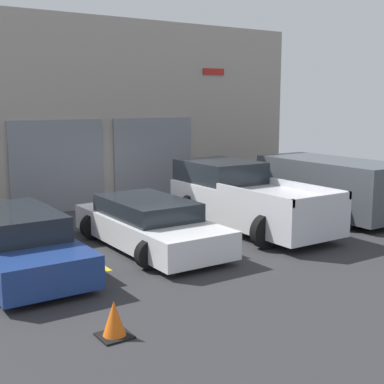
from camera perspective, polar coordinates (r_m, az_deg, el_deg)
The scene contains 11 objects.
ground_plane at distance 15.13m, azimuth -3.36°, elevation -3.25°, with size 28.00×28.00×0.00m, color #2D2D30.
shophouse_building at distance 17.67m, azimuth -8.91°, elevation 8.19°, with size 14.40×0.68×5.98m.
pickup_truck at distance 14.34m, azimuth 5.62°, elevation -0.67°, with size 2.48×5.02×1.72m.
sedan_white at distance 12.52m, azimuth -4.65°, elevation -3.44°, with size 2.20×4.64×1.14m.
sedan_side at distance 11.40m, azimuth -18.28°, elevation -5.11°, with size 2.15×4.67×1.22m.
van_right at distance 16.24m, azimuth 14.61°, elevation 0.64°, with size 2.42×4.46×1.69m.
parking_stripe_left at distance 12.00m, azimuth -11.00°, elevation -6.89°, with size 0.12×2.20×0.01m, color gold.
parking_stripe_centre at distance 13.41m, azimuth 1.19°, elevation -4.92°, with size 0.12×2.20×0.01m, color gold.
parking_stripe_right at distance 15.32m, azimuth 10.65°, elevation -3.23°, with size 0.12×2.20×0.01m, color gold.
parking_stripe_far_right at distance 17.55m, azimuth 17.84°, elevation -1.87°, with size 0.12×2.20×0.01m, color gold.
traffic_cone at distance 8.06m, azimuth -8.30°, elevation -13.40°, with size 0.47×0.47×0.55m.
Camera 1 is at (-7.41, -12.75, 3.42)m, focal length 50.00 mm.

